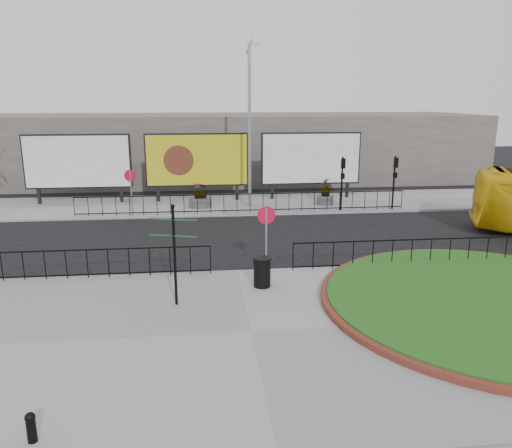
{
  "coord_description": "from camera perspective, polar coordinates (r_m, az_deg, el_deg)",
  "views": [
    {
      "loc": [
        -1.21,
        -17.35,
        6.31
      ],
      "look_at": [
        0.93,
        2.39,
        1.24
      ],
      "focal_mm": 35.0,
      "sensor_mm": 36.0,
      "label": 1
    }
  ],
  "objects": [
    {
      "name": "billboard_left",
      "position": [
        31.4,
        -19.72,
        6.71
      ],
      "size": [
        6.2,
        0.31,
        4.1
      ],
      "color": "black",
      "rests_on": "pavement_far"
    },
    {
      "name": "building_backdrop",
      "position": [
        39.55,
        -4.47,
        8.76
      ],
      "size": [
        40.0,
        10.0,
        5.0
      ],
      "primitive_type": "cube",
      "color": "#6B645E",
      "rests_on": "ground"
    },
    {
      "name": "planter_a",
      "position": [
        28.93,
        -6.66,
        2.77
      ],
      "size": [
        1.04,
        1.04,
        1.39
      ],
      "color": "#4C4C4F",
      "rests_on": "pavement_far"
    },
    {
      "name": "pavement_near",
      "position": [
        13.89,
        -0.56,
        -12.41
      ],
      "size": [
        30.0,
        10.0,
        0.12
      ],
      "primitive_type": "cube",
      "color": "gray",
      "rests_on": "ground"
    },
    {
      "name": "bollard",
      "position": [
        10.71,
        -24.33,
        -20.28
      ],
      "size": [
        0.2,
        0.2,
        0.6
      ],
      "color": "black",
      "rests_on": "pavement_near"
    },
    {
      "name": "speed_sign_far",
      "position": [
        27.37,
        -14.12,
        4.66
      ],
      "size": [
        0.64,
        0.07,
        2.47
      ],
      "color": "gray",
      "rests_on": "pavement_far"
    },
    {
      "name": "pavement_far",
      "position": [
        30.03,
        -3.76,
        2.28
      ],
      "size": [
        44.0,
        6.0,
        0.12
      ],
      "primitive_type": "cube",
      "color": "gray",
      "rests_on": "ground"
    },
    {
      "name": "billboard_mid",
      "position": [
        30.55,
        -6.75,
        7.25
      ],
      "size": [
        6.2,
        0.31,
        4.1
      ],
      "color": "black",
      "rests_on": "pavement_far"
    },
    {
      "name": "railing_far",
      "position": [
        27.33,
        -1.43,
        2.41
      ],
      "size": [
        18.0,
        0.1,
        1.1
      ],
      "primitive_type": null,
      "color": "black",
      "rests_on": "pavement_far"
    },
    {
      "name": "signal_pole_a",
      "position": [
        28.09,
        9.85,
        5.5
      ],
      "size": [
        0.22,
        0.26,
        3.0
      ],
      "color": "black",
      "rests_on": "pavement_far"
    },
    {
      "name": "planter_b",
      "position": [
        28.92,
        -6.06,
        2.83
      ],
      "size": [
        0.97,
        0.97,
        1.39
      ],
      "color": "#4C4C4F",
      "rests_on": "pavement_far"
    },
    {
      "name": "grass_lawn",
      "position": [
        17.06,
        25.29,
        -8.0
      ],
      "size": [
        10.0,
        10.0,
        0.22
      ],
      "primitive_type": "cylinder",
      "color": "#204713",
      "rests_on": "pavement_near"
    },
    {
      "name": "litter_bin",
      "position": [
        16.74,
        0.7,
        -5.5
      ],
      "size": [
        0.61,
        0.61,
        1.01
      ],
      "color": "black",
      "rests_on": "pavement_near"
    },
    {
      "name": "signal_pole_b",
      "position": [
        29.06,
        15.57,
        5.47
      ],
      "size": [
        0.22,
        0.26,
        3.0
      ],
      "color": "black",
      "rests_on": "pavement_far"
    },
    {
      "name": "planter_c",
      "position": [
        29.78,
        7.94,
        3.37
      ],
      "size": [
        0.98,
        0.98,
        1.57
      ],
      "color": "#4C4C4F",
      "rests_on": "pavement_far"
    },
    {
      "name": "railing_near_right",
      "position": [
        19.54,
        17.36,
        -3.12
      ],
      "size": [
        9.0,
        0.1,
        1.1
      ],
      "primitive_type": null,
      "color": "black",
      "rests_on": "pavement_near"
    },
    {
      "name": "brick_edge",
      "position": [
        17.06,
        25.28,
        -8.06
      ],
      "size": [
        10.4,
        10.4,
        0.18
      ],
      "primitive_type": "cylinder",
      "color": "brown",
      "rests_on": "pavement_near"
    },
    {
      "name": "ground",
      "position": [
        18.5,
        -2.09,
        -5.63
      ],
      "size": [
        90.0,
        90.0,
        0.0
      ],
      "primitive_type": "plane",
      "color": "black",
      "rests_on": "ground"
    },
    {
      "name": "lamp_post",
      "position": [
        28.52,
        -0.74,
        11.34
      ],
      "size": [
        0.74,
        0.18,
        9.23
      ],
      "color": "gray",
      "rests_on": "pavement_far"
    },
    {
      "name": "speed_sign_near",
      "position": [
        17.65,
        1.19,
        -0.09
      ],
      "size": [
        0.64,
        0.07,
        2.47
      ],
      "color": "gray",
      "rests_on": "pavement_near"
    },
    {
      "name": "billboard_right",
      "position": [
        31.27,
        6.29,
        7.43
      ],
      "size": [
        6.2,
        0.31,
        4.1
      ],
      "color": "black",
      "rests_on": "pavement_far"
    },
    {
      "name": "railing_near_left",
      "position": [
        18.58,
        -20.88,
        -4.31
      ],
      "size": [
        10.0,
        0.1,
        1.1
      ],
      "primitive_type": null,
      "color": "black",
      "rests_on": "pavement_near"
    },
    {
      "name": "fingerpost_sign",
      "position": [
        15.08,
        -9.34,
        -2.39
      ],
      "size": [
        1.47,
        0.62,
        3.16
      ],
      "rotation": [
        0.0,
        0.0,
        -0.34
      ],
      "color": "black",
      "rests_on": "pavement_near"
    }
  ]
}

